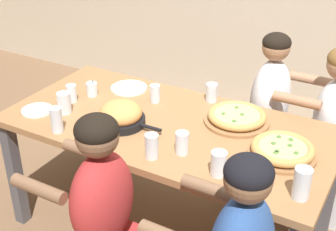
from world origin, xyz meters
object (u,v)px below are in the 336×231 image
(empty_plate_b, at_px, (37,110))
(drinking_glass_e, at_px, (219,165))
(pizza_board_second, at_px, (282,150))
(drinking_glass_d, at_px, (155,94))
(pizza_board_main, at_px, (237,117))
(diner_far_right, at_px, (330,142))
(drinking_glass_a, at_px, (64,104))
(drinking_glass_g, at_px, (152,148))
(drinking_glass_c, at_px, (57,121))
(diner_far_midright, at_px, (268,126))
(empty_plate_a, at_px, (129,88))
(drinking_glass_f, at_px, (72,94))
(cocktail_glass_blue, at_px, (92,90))
(skillet_bowl, at_px, (121,115))
(drinking_glass_h, at_px, (182,144))
(drinking_glass_b, at_px, (302,185))
(drinking_glass_i, at_px, (212,92))

(empty_plate_b, distance_m, drinking_glass_e, 1.19)
(pizza_board_second, relative_size, drinking_glass_d, 3.15)
(pizza_board_main, height_order, diner_far_right, diner_far_right)
(drinking_glass_a, xyz_separation_m, drinking_glass_g, (0.68, -0.15, -0.00))
(drinking_glass_g, bearing_deg, pizza_board_main, 66.90)
(drinking_glass_c, relative_size, diner_far_midright, 0.12)
(empty_plate_a, height_order, drinking_glass_f, drinking_glass_f)
(cocktail_glass_blue, bearing_deg, skillet_bowl, -30.24)
(empty_plate_b, height_order, drinking_glass_h, drinking_glass_h)
(empty_plate_b, height_order, drinking_glass_b, drinking_glass_b)
(empty_plate_b, bearing_deg, drinking_glass_e, -2.73)
(drinking_glass_g, bearing_deg, drinking_glass_b, 3.86)
(skillet_bowl, relative_size, drinking_glass_f, 3.64)
(drinking_glass_b, height_order, diner_far_midright, diner_far_midright)
(empty_plate_b, xyz_separation_m, drinking_glass_g, (0.84, -0.08, 0.05))
(drinking_glass_d, height_order, diner_far_midright, diner_far_midright)
(pizza_board_main, xyz_separation_m, diner_far_right, (0.45, 0.47, -0.28))
(empty_plate_b, xyz_separation_m, drinking_glass_h, (0.95, 0.02, 0.04))
(diner_far_right, bearing_deg, drinking_glass_d, -64.19)
(drinking_glass_h, distance_m, drinking_glass_i, 0.61)
(pizza_board_main, relative_size, drinking_glass_d, 3.41)
(pizza_board_second, xyz_separation_m, drinking_glass_e, (-0.21, -0.30, 0.02))
(drinking_glass_a, bearing_deg, drinking_glass_h, -3.23)
(drinking_glass_d, height_order, diner_far_right, diner_far_right)
(drinking_glass_e, xyz_separation_m, drinking_glass_i, (-0.35, 0.68, 0.00))
(drinking_glass_h, bearing_deg, drinking_glass_a, 176.77)
(empty_plate_b, distance_m, drinking_glass_g, 0.84)
(drinking_glass_c, relative_size, drinking_glass_e, 1.16)
(diner_far_right, bearing_deg, drinking_glass_h, -32.22)
(drinking_glass_e, bearing_deg, cocktail_glass_blue, 159.53)
(pizza_board_second, bearing_deg, drinking_glass_g, -149.53)
(skillet_bowl, relative_size, empty_plate_a, 1.68)
(drinking_glass_a, distance_m, drinking_glass_i, 0.88)
(empty_plate_a, height_order, drinking_glass_d, drinking_glass_d)
(skillet_bowl, xyz_separation_m, drinking_glass_a, (-0.36, -0.05, -0.00))
(drinking_glass_a, distance_m, drinking_glass_h, 0.80)
(drinking_glass_g, bearing_deg, pizza_board_second, 30.47)
(drinking_glass_e, bearing_deg, empty_plate_a, 146.84)
(cocktail_glass_blue, relative_size, drinking_glass_a, 0.86)
(pizza_board_main, bearing_deg, diner_far_right, 46.37)
(empty_plate_a, xyz_separation_m, drinking_glass_a, (-0.14, -0.45, 0.05))
(drinking_glass_b, xyz_separation_m, drinking_glass_i, (-0.73, 0.66, -0.01))
(pizza_board_second, relative_size, drinking_glass_g, 2.64)
(drinking_glass_f, xyz_separation_m, drinking_glass_g, (0.74, -0.29, 0.01))
(pizza_board_second, relative_size, drinking_glass_c, 2.41)
(cocktail_glass_blue, height_order, drinking_glass_f, same)
(drinking_glass_b, height_order, drinking_glass_f, drinking_glass_b)
(drinking_glass_f, xyz_separation_m, diner_far_midright, (1.02, 0.72, -0.29))
(pizza_board_main, distance_m, drinking_glass_i, 0.29)
(diner_far_midright, bearing_deg, drinking_glass_a, -48.35)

